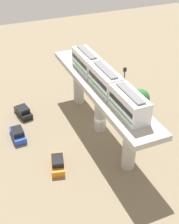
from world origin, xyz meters
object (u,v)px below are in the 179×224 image
object	(u,v)px
train	(105,80)
parked_car_blue	(18,134)
parked_car_black	(23,112)
parked_car_orange	(58,163)
tree_near_viaduct	(140,98)
signal_post	(123,97)

from	to	relation	value
train	parked_car_blue	distance (m)	16.50
parked_car_blue	parked_car_black	bearing A→B (deg)	-112.58
train	parked_car_orange	world-z (taller)	train
train	tree_near_viaduct	xyz separation A→B (m)	(-8.34, -3.09, -6.89)
parked_car_orange	signal_post	world-z (taller)	signal_post
train	parked_car_black	bearing A→B (deg)	-44.68
train	parked_car_orange	distance (m)	13.69
parked_car_black	signal_post	distance (m)	18.04
parked_car_orange	tree_near_viaduct	size ratio (longest dim) A/B	0.94
parked_car_blue	tree_near_viaduct	distance (m)	21.41
parked_car_orange	signal_post	bearing A→B (deg)	-145.37
tree_near_viaduct	signal_post	bearing A→B (deg)	27.70
parked_car_black	parked_car_orange	distance (m)	14.78
parked_car_black	parked_car_blue	world-z (taller)	same
train	parked_car_black	distance (m)	17.57
parked_car_black	signal_post	size ratio (longest dim) A/B	0.40
signal_post	train	bearing A→B (deg)	8.28
train	tree_near_viaduct	size ratio (longest dim) A/B	4.28
parked_car_black	tree_near_viaduct	xyz separation A→B (m)	(-18.98, 7.43, 2.32)
train	parked_car_blue	bearing A→B (deg)	-19.58
train	signal_post	bearing A→B (deg)	-171.72
parked_car_blue	signal_post	world-z (taller)	signal_post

